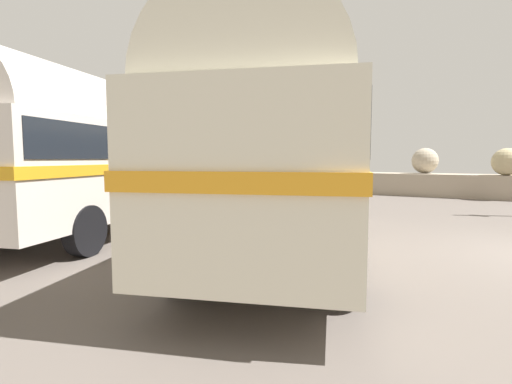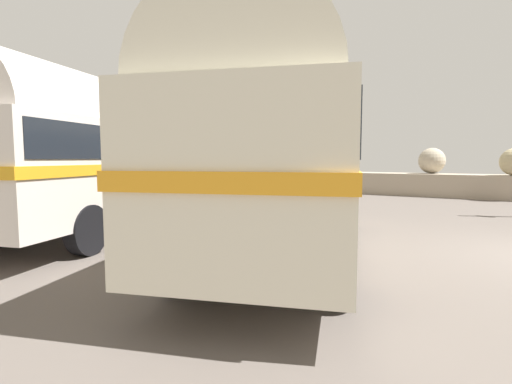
% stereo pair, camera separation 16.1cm
% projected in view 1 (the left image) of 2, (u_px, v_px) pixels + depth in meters
% --- Properties ---
extents(vintage_coach, '(5.05, 8.90, 3.70)m').
position_uv_depth(vintage_coach, '(286.00, 148.00, 7.51)').
color(vintage_coach, black).
rests_on(vintage_coach, ground).
extents(second_coach, '(4.82, 8.91, 3.70)m').
position_uv_depth(second_coach, '(112.00, 150.00, 9.82)').
color(second_coach, black).
rests_on(second_coach, ground).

